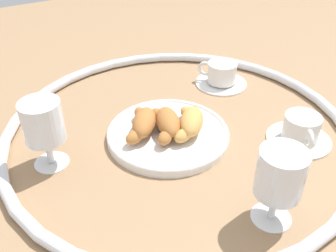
{
  "coord_description": "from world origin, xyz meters",
  "views": [
    {
      "loc": [
        -0.58,
        0.36,
        0.49
      ],
      "look_at": [
        -0.01,
        0.03,
        0.03
      ],
      "focal_mm": 40.55,
      "sensor_mm": 36.0,
      "label": 1
    }
  ],
  "objects_px": {
    "croissant_extra": "(143,123)",
    "pastry_plate": "(168,133)",
    "croissant_large": "(190,122)",
    "croissant_small": "(167,123)",
    "juice_glass_left": "(280,176)",
    "juice_glass_right": "(43,125)",
    "coffee_cup_near": "(221,75)",
    "coffee_cup_far": "(301,131)"
  },
  "relations": [
    {
      "from": "croissant_extra",
      "to": "pastry_plate",
      "type": "bearing_deg",
      "value": -118.18
    },
    {
      "from": "croissant_large",
      "to": "croissant_small",
      "type": "distance_m",
      "value": 0.05
    },
    {
      "from": "juice_glass_left",
      "to": "juice_glass_right",
      "type": "xyz_separation_m",
      "value": [
        0.32,
        0.28,
        -0.0
      ]
    },
    {
      "from": "pastry_plate",
      "to": "croissant_large",
      "type": "relative_size",
      "value": 2.21
    },
    {
      "from": "coffee_cup_near",
      "to": "pastry_plate",
      "type": "bearing_deg",
      "value": 119.81
    },
    {
      "from": "coffee_cup_near",
      "to": "juice_glass_right",
      "type": "height_order",
      "value": "juice_glass_right"
    },
    {
      "from": "coffee_cup_far",
      "to": "juice_glass_right",
      "type": "bearing_deg",
      "value": 68.41
    },
    {
      "from": "pastry_plate",
      "to": "juice_glass_left",
      "type": "bearing_deg",
      "value": -172.45
    },
    {
      "from": "croissant_small",
      "to": "coffee_cup_near",
      "type": "relative_size",
      "value": 0.95
    },
    {
      "from": "croissant_small",
      "to": "pastry_plate",
      "type": "bearing_deg",
      "value": -109.2
    },
    {
      "from": "juice_glass_left",
      "to": "juice_glass_right",
      "type": "relative_size",
      "value": 1.0
    },
    {
      "from": "croissant_small",
      "to": "croissant_extra",
      "type": "distance_m",
      "value": 0.05
    },
    {
      "from": "croissant_large",
      "to": "croissant_small",
      "type": "height_order",
      "value": "same"
    },
    {
      "from": "croissant_extra",
      "to": "juice_glass_left",
      "type": "distance_m",
      "value": 0.32
    },
    {
      "from": "croissant_extra",
      "to": "coffee_cup_near",
      "type": "xyz_separation_m",
      "value": [
        0.11,
        -0.29,
        -0.01
      ]
    },
    {
      "from": "croissant_small",
      "to": "coffee_cup_far",
      "type": "xyz_separation_m",
      "value": [
        -0.15,
        -0.24,
        -0.01
      ]
    },
    {
      "from": "croissant_large",
      "to": "coffee_cup_far",
      "type": "relative_size",
      "value": 0.87
    },
    {
      "from": "croissant_small",
      "to": "croissant_extra",
      "type": "relative_size",
      "value": 1.09
    },
    {
      "from": "croissant_small",
      "to": "coffee_cup_near",
      "type": "xyz_separation_m",
      "value": [
        0.14,
        -0.24,
        -0.01
      ]
    },
    {
      "from": "croissant_small",
      "to": "croissant_extra",
      "type": "height_order",
      "value": "same"
    },
    {
      "from": "croissant_small",
      "to": "juice_glass_left",
      "type": "relative_size",
      "value": 0.92
    },
    {
      "from": "croissant_extra",
      "to": "juice_glass_right",
      "type": "height_order",
      "value": "juice_glass_right"
    },
    {
      "from": "croissant_extra",
      "to": "coffee_cup_near",
      "type": "bearing_deg",
      "value": -68.56
    },
    {
      "from": "juice_glass_right",
      "to": "croissant_large",
      "type": "bearing_deg",
      "value": -102.26
    },
    {
      "from": "coffee_cup_far",
      "to": "juice_glass_right",
      "type": "xyz_separation_m",
      "value": [
        0.19,
        0.48,
        0.07
      ]
    },
    {
      "from": "croissant_large",
      "to": "croissant_small",
      "type": "bearing_deg",
      "value": 63.53
    },
    {
      "from": "pastry_plate",
      "to": "coffee_cup_far",
      "type": "height_order",
      "value": "coffee_cup_far"
    },
    {
      "from": "croissant_large",
      "to": "coffee_cup_far",
      "type": "bearing_deg",
      "value": -123.25
    },
    {
      "from": "croissant_small",
      "to": "juice_glass_left",
      "type": "bearing_deg",
      "value": -171.88
    },
    {
      "from": "pastry_plate",
      "to": "croissant_extra",
      "type": "xyz_separation_m",
      "value": [
        0.03,
        0.05,
        0.03
      ]
    },
    {
      "from": "croissant_large",
      "to": "juice_glass_right",
      "type": "height_order",
      "value": "juice_glass_right"
    },
    {
      "from": "coffee_cup_near",
      "to": "coffee_cup_far",
      "type": "distance_m",
      "value": 0.29
    },
    {
      "from": "croissant_small",
      "to": "coffee_cup_far",
      "type": "bearing_deg",
      "value": -122.05
    },
    {
      "from": "pastry_plate",
      "to": "coffee_cup_near",
      "type": "distance_m",
      "value": 0.28
    },
    {
      "from": "juice_glass_right",
      "to": "croissant_extra",
      "type": "bearing_deg",
      "value": -94.47
    },
    {
      "from": "pastry_plate",
      "to": "croissant_extra",
      "type": "distance_m",
      "value": 0.06
    },
    {
      "from": "pastry_plate",
      "to": "croissant_large",
      "type": "xyz_separation_m",
      "value": [
        -0.02,
        -0.04,
        0.03
      ]
    },
    {
      "from": "croissant_large",
      "to": "croissant_small",
      "type": "relative_size",
      "value": 0.91
    },
    {
      "from": "croissant_small",
      "to": "juice_glass_right",
      "type": "height_order",
      "value": "juice_glass_right"
    },
    {
      "from": "pastry_plate",
      "to": "croissant_large",
      "type": "bearing_deg",
      "value": -116.97
    },
    {
      "from": "juice_glass_right",
      "to": "juice_glass_left",
      "type": "bearing_deg",
      "value": -139.06
    },
    {
      "from": "croissant_large",
      "to": "coffee_cup_far",
      "type": "distance_m",
      "value": 0.23
    }
  ]
}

